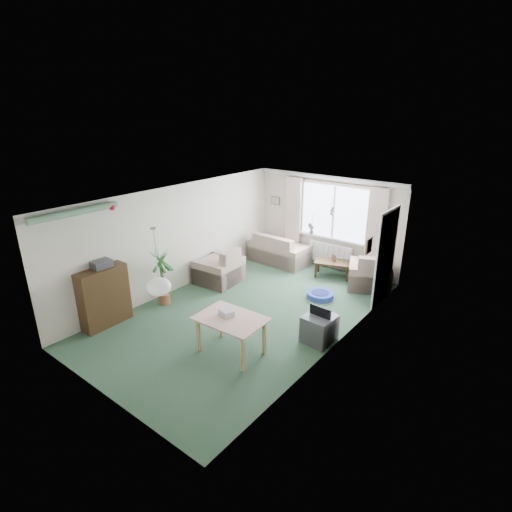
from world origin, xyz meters
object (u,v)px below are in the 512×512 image
Objects in this scene: bookshelf at (104,297)px; houseplant at (162,277)px; sofa at (280,248)px; tv_cube at (319,328)px; armchair_corner at (370,270)px; dining_table at (231,336)px; armchair_left at (219,265)px; coffee_table at (333,269)px; pet_bed at (320,295)px.

bookshelf is 0.95× the size of houseplant.
tv_cube is at bearing 136.66° from sofa.
armchair_corner is 0.90× the size of dining_table.
houseplant reaches higher than dining_table.
houseplant reaches higher than bookshelf.
bookshelf is at bearing -11.58° from armchair_left.
houseplant reaches higher than armchair_left.
armchair_corner is 1.73× the size of tv_cube.
dining_table is at bearing 115.51° from sofa.
coffee_table is at bearing 116.24° from tv_cube.
bookshelf reaches higher than dining_table.
armchair_left is 0.83× the size of bookshelf.
bookshelf is 4.50m from pet_bed.
bookshelf is (-0.34, -2.82, 0.15)m from armchair_left.
bookshelf is (-3.32, -4.77, 0.16)m from armchair_corner.
armchair_left is at bearing 169.05° from tv_cube.
houseplant reaches higher than tv_cube.
armchair_left is (-2.98, -1.95, 0.01)m from armchair_corner.
bookshelf reaches higher than armchair_left.
armchair_corner is at bearing -1.49° from coffee_table.
armchair_left reaches higher than armchair_corner.
houseplant is at bearing 82.61° from sofa.
armchair_left reaches higher than dining_table.
coffee_table is 1.28m from pet_bed.
armchair_left is 1.58m from houseplant.
tv_cube is (2.80, -2.78, -0.15)m from sofa.
houseplant is (-0.55, -3.54, 0.22)m from sofa.
bookshelf is at bearing -163.31° from dining_table.
pet_bed is (2.70, 3.57, -0.52)m from bookshelf.
houseplant is (-3.12, -3.52, 0.19)m from armchair_corner.
armchair_left reaches higher than coffee_table.
sofa is 2.91× the size of tv_cube.
armchair_corner is at bearing 79.09° from dining_table.
dining_table reaches higher than pet_bed.
sofa is 3.95m from tv_cube.
dining_table is at bearing 42.24° from armchair_left.
sofa is 2.69× the size of pet_bed.
coffee_table is 0.72× the size of houseplant.
bookshelf is at bearing -147.21° from tv_cube.
coffee_table is at bearing 92.68° from dining_table.
houseplant is 1.17× the size of dining_table.
sofa is 4.42m from dining_table.
houseplant reaches higher than armchair_corner.
sofa is 2.33m from pet_bed.
bookshelf is at bearing 31.45° from armchair_corner.
sofa is at bearing 147.91° from pet_bed.
bookshelf is at bearing -116.13° from coffee_table.
houseplant is (-2.16, -3.54, 0.42)m from coffee_table.
bookshelf is at bearing 82.67° from sofa.
pet_bed is (0.15, 2.81, -0.27)m from dining_table.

